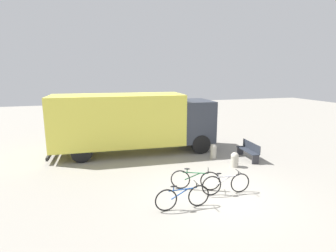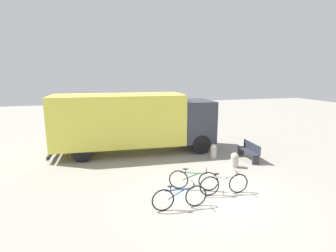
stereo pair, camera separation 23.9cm
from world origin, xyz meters
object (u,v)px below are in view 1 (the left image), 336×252
park_bench (249,150)px  bollard_far_bench (213,151)px  bicycle_middle (195,180)px  delivery_truck (133,120)px  bicycle_far (226,184)px  bicycle_near (183,197)px  bollard_near_bench (235,159)px

park_bench → bollard_far_bench: (-1.63, 0.62, -0.07)m
park_bench → bollard_far_bench: 1.75m
bicycle_middle → bollard_far_bench: (2.28, 3.10, 0.02)m
park_bench → delivery_truck: bearing=66.4°
bicycle_far → bicycle_middle: bearing=148.5°
bicycle_near → bollard_near_bench: size_ratio=2.65×
delivery_truck → park_bench: bearing=-24.9°
bicycle_near → bollard_far_bench: 5.32m
delivery_truck → park_bench: delivery_truck is taller
park_bench → bollard_near_bench: (-1.26, -0.77, -0.10)m
bicycle_near → bollard_far_bench: size_ratio=2.45×
bicycle_near → bicycle_middle: size_ratio=1.08×
park_bench → bicycle_far: (-3.01, -3.12, -0.08)m
delivery_truck → bicycle_near: bearing=-82.6°
delivery_truck → bicycle_far: delivery_truck is taller
bicycle_near → bicycle_far: (1.81, 0.53, 0.00)m
bollard_near_bench → bollard_far_bench: size_ratio=0.93×
bicycle_near → park_bench: bearing=37.3°
bicycle_near → bollard_near_bench: 4.58m
bicycle_far → bollard_far_bench: bicycle_far is taller
park_bench → bicycle_near: (-4.81, -3.65, -0.08)m
bicycle_middle → bicycle_far: 1.11m
delivery_truck → bicycle_near: size_ratio=4.77×
delivery_truck → bicycle_middle: delivery_truck is taller
bicycle_middle → park_bench: bearing=56.4°
park_bench → bicycle_near: bearing=131.4°
bicycle_near → bollard_near_bench: bicycle_near is taller
bollard_near_bench → bollard_far_bench: (-0.38, 1.39, 0.04)m
bicycle_far → bollard_near_bench: bicycle_far is taller
bollard_near_bench → bicycle_far: bearing=-126.7°
park_bench → bicycle_middle: (-3.91, -2.48, -0.08)m
delivery_truck → bicycle_middle: (1.41, -5.29, -1.37)m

